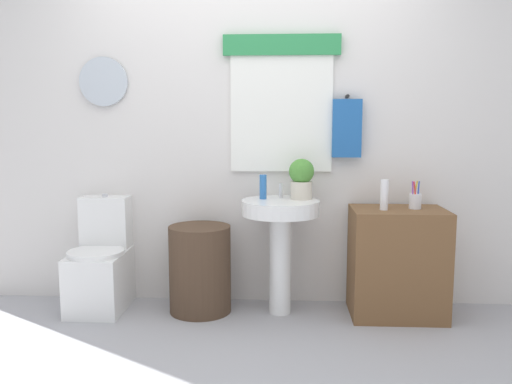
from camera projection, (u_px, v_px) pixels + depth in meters
ground_plane at (233, 369)px, 2.81m from camera, size 8.00×8.00×0.00m
back_wall at (248, 122)px, 3.77m from camera, size 4.40×0.18×2.60m
toilet at (101, 266)px, 3.70m from camera, size 0.38×0.51×0.79m
laundry_hamper at (200, 269)px, 3.62m from camera, size 0.42×0.42×0.60m
pedestal_sink at (280, 228)px, 3.56m from camera, size 0.53×0.53×0.78m
faucet at (281, 190)px, 3.64m from camera, size 0.03×0.03×0.10m
wooden_cabinet at (397, 263)px, 3.54m from camera, size 0.62×0.44×0.73m
soap_bottle at (263, 187)px, 3.58m from camera, size 0.05×0.05×0.17m
potted_plant at (301, 178)px, 3.56m from camera, size 0.17×0.17×0.27m
lotion_bottle at (384, 195)px, 3.45m from camera, size 0.05×0.05×0.20m
toothbrush_cup at (415, 201)px, 3.50m from camera, size 0.08×0.08×0.19m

